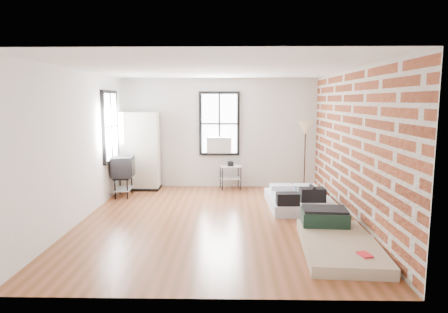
{
  "coord_description": "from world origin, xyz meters",
  "views": [
    {
      "loc": [
        0.32,
        -7.27,
        2.25
      ],
      "look_at": [
        0.17,
        0.3,
        1.18
      ],
      "focal_mm": 32.0,
      "sensor_mm": 36.0,
      "label": 1
    }
  ],
  "objects_px": {
    "side_table": "(230,170)",
    "tv_stand": "(123,168)",
    "floor_lamp": "(306,131)",
    "wardrobe": "(140,151)",
    "mattress_main": "(299,200)",
    "mattress_bare": "(336,238)"
  },
  "relations": [
    {
      "from": "side_table",
      "to": "tv_stand",
      "type": "bearing_deg",
      "value": -161.08
    },
    {
      "from": "side_table",
      "to": "tv_stand",
      "type": "height_order",
      "value": "tv_stand"
    },
    {
      "from": "floor_lamp",
      "to": "wardrobe",
      "type": "bearing_deg",
      "value": -180.0
    },
    {
      "from": "wardrobe",
      "to": "tv_stand",
      "type": "distance_m",
      "value": 0.87
    },
    {
      "from": "mattress_main",
      "to": "side_table",
      "type": "bearing_deg",
      "value": 127.98
    },
    {
      "from": "side_table",
      "to": "floor_lamp",
      "type": "relative_size",
      "value": 0.41
    },
    {
      "from": "mattress_bare",
      "to": "side_table",
      "type": "xyz_separation_m",
      "value": [
        -1.65,
        4.01,
        0.35
      ]
    },
    {
      "from": "mattress_bare",
      "to": "side_table",
      "type": "height_order",
      "value": "side_table"
    },
    {
      "from": "mattress_main",
      "to": "wardrobe",
      "type": "relative_size",
      "value": 0.91
    },
    {
      "from": "tv_stand",
      "to": "floor_lamp",
      "type": "bearing_deg",
      "value": 6.52
    },
    {
      "from": "mattress_main",
      "to": "wardrobe",
      "type": "xyz_separation_m",
      "value": [
        -3.75,
        1.66,
        0.82
      ]
    },
    {
      "from": "mattress_main",
      "to": "tv_stand",
      "type": "xyz_separation_m",
      "value": [
        -3.96,
        0.88,
        0.52
      ]
    },
    {
      "from": "floor_lamp",
      "to": "tv_stand",
      "type": "xyz_separation_m",
      "value": [
        -4.36,
        -0.79,
        -0.81
      ]
    },
    {
      "from": "wardrobe",
      "to": "mattress_bare",
      "type": "bearing_deg",
      "value": -45.46
    },
    {
      "from": "mattress_main",
      "to": "side_table",
      "type": "xyz_separation_m",
      "value": [
        -1.46,
        1.73,
        0.33
      ]
    },
    {
      "from": "mattress_main",
      "to": "floor_lamp",
      "type": "height_order",
      "value": "floor_lamp"
    },
    {
      "from": "mattress_main",
      "to": "floor_lamp",
      "type": "relative_size",
      "value": 1.02
    },
    {
      "from": "wardrobe",
      "to": "floor_lamp",
      "type": "relative_size",
      "value": 1.13
    },
    {
      "from": "mattress_bare",
      "to": "tv_stand",
      "type": "bearing_deg",
      "value": 146.72
    },
    {
      "from": "wardrobe",
      "to": "side_table",
      "type": "distance_m",
      "value": 2.34
    },
    {
      "from": "mattress_main",
      "to": "floor_lamp",
      "type": "distance_m",
      "value": 2.17
    },
    {
      "from": "mattress_main",
      "to": "tv_stand",
      "type": "bearing_deg",
      "value": 165.45
    }
  ]
}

